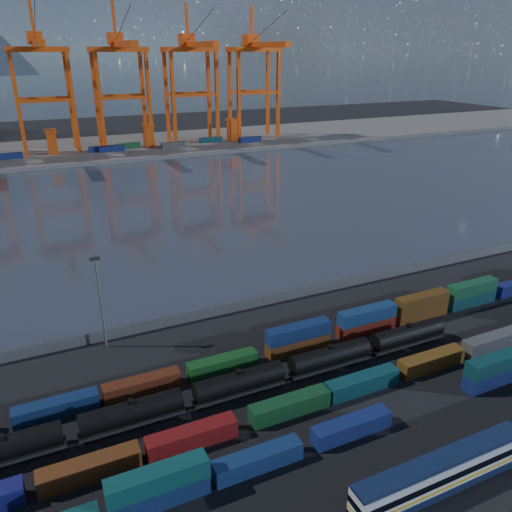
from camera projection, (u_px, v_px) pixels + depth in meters
name	position (u px, v px, depth m)	size (l,w,h in m)	color
ground	(340.00, 387.00, 74.90)	(700.00, 700.00, 0.00)	black
harbor_water	(159.00, 205.00, 162.88)	(700.00, 700.00, 0.00)	#2E3643
far_quay	(105.00, 148.00, 250.48)	(700.00, 70.00, 2.00)	#514F4C
container_row_south	(292.00, 444.00, 61.43)	(139.69, 2.30, 4.89)	#44484A
container_row_mid	(386.00, 374.00, 75.29)	(141.57, 2.40, 5.10)	#383B3D
container_row_north	(385.00, 318.00, 90.14)	(141.28, 2.30, 4.90)	navy
tanker_string	(188.00, 397.00, 69.25)	(91.60, 3.03, 4.34)	black
waterfront_fence	(260.00, 302.00, 97.98)	(160.12, 0.12, 2.20)	#595B5E
yard_light_mast	(100.00, 298.00, 81.46)	(1.60, 0.40, 16.60)	slate
gantry_cranes	(81.00, 62.00, 226.31)	(201.12, 50.16, 67.92)	#CA450E
quay_containers	(86.00, 150.00, 233.14)	(172.58, 10.99, 2.60)	navy
straddle_carriers	(102.00, 138.00, 238.52)	(140.00, 7.00, 11.10)	#CA450E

